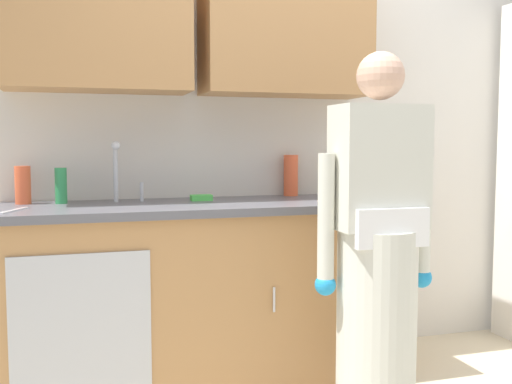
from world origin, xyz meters
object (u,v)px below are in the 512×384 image
at_px(person_at_sink, 377,272).
at_px(knife_on_counter, 14,210).
at_px(bottle_soap, 291,175).
at_px(cup_by_sink, 329,191).
at_px(sink, 126,208).
at_px(bottle_water_short, 61,186).
at_px(bottle_dish_liquid, 23,185).
at_px(sponge, 201,198).
at_px(bottle_water_tall, 341,176).

distance_m(person_at_sink, knife_on_counter, 1.62).
height_order(bottle_soap, knife_on_counter, bottle_soap).
xyz_separation_m(person_at_sink, cup_by_sink, (0.06, 0.65, 0.30)).
relative_size(sink, bottle_water_short, 2.80).
distance_m(bottle_dish_liquid, sponge, 0.89).
xyz_separation_m(person_at_sink, sponge, (-0.59, 0.82, 0.26)).
distance_m(bottle_water_short, sponge, 0.71).
distance_m(bottle_water_short, knife_on_counter, 0.35).
bearing_deg(bottle_water_short, knife_on_counter, -124.74).
xyz_separation_m(person_at_sink, bottle_soap, (-0.04, 0.95, 0.36)).
relative_size(bottle_soap, bottle_water_short, 1.31).
xyz_separation_m(bottle_water_short, sponge, (0.70, -0.05, -0.07)).
relative_size(bottle_soap, bottle_water_tall, 1.06).
bearing_deg(bottle_dish_liquid, sink, -20.47).
xyz_separation_m(bottle_soap, knife_on_counter, (-1.45, -0.37, -0.11)).
bearing_deg(sink, bottle_dish_liquid, 159.53).
distance_m(sink, bottle_dish_liquid, 0.53).
distance_m(sink, sponge, 0.41).
xyz_separation_m(bottle_soap, bottle_water_short, (-1.25, -0.08, -0.03)).
relative_size(sink, cup_by_sink, 5.21).
bearing_deg(sponge, knife_on_counter, -165.56).
xyz_separation_m(knife_on_counter, sponge, (0.90, 0.23, 0.01)).
xyz_separation_m(bottle_dish_liquid, bottle_water_tall, (1.71, -0.03, 0.02)).
distance_m(person_at_sink, bottle_dish_liquid, 1.76).
distance_m(bottle_soap, knife_on_counter, 1.50).
bearing_deg(cup_by_sink, person_at_sink, -95.50).
height_order(person_at_sink, bottle_water_short, person_at_sink).
relative_size(person_at_sink, bottle_dish_liquid, 8.58).
bearing_deg(knife_on_counter, bottle_soap, 126.06).
bearing_deg(knife_on_counter, bottle_dish_liquid, -160.86).
relative_size(bottle_dish_liquid, bottle_water_tall, 0.85).
distance_m(sink, bottle_water_short, 0.35).
height_order(sink, bottle_water_tall, sink).
distance_m(bottle_water_tall, cup_by_sink, 0.29).
bearing_deg(sink, knife_on_counter, -165.00).
distance_m(cup_by_sink, knife_on_counter, 1.55).
height_order(sink, cup_by_sink, sink).
relative_size(sink, sponge, 4.55).
bearing_deg(bottle_dish_liquid, cup_by_sink, -9.42).
xyz_separation_m(bottle_water_tall, cup_by_sink, (-0.17, -0.22, -0.06)).
height_order(bottle_water_short, knife_on_counter, bottle_water_short).
bearing_deg(person_at_sink, sink, 143.84).
xyz_separation_m(bottle_dish_liquid, bottle_soap, (1.43, 0.05, 0.02)).
relative_size(person_at_sink, bottle_water_short, 9.06).
height_order(bottle_soap, bottle_water_tall, bottle_soap).
bearing_deg(bottle_soap, sink, -166.26).
relative_size(bottle_water_tall, sponge, 2.01).
relative_size(sink, bottle_dish_liquid, 2.65).
bearing_deg(bottle_soap, sponge, -166.25).
height_order(person_at_sink, bottle_water_tall, person_at_sink).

